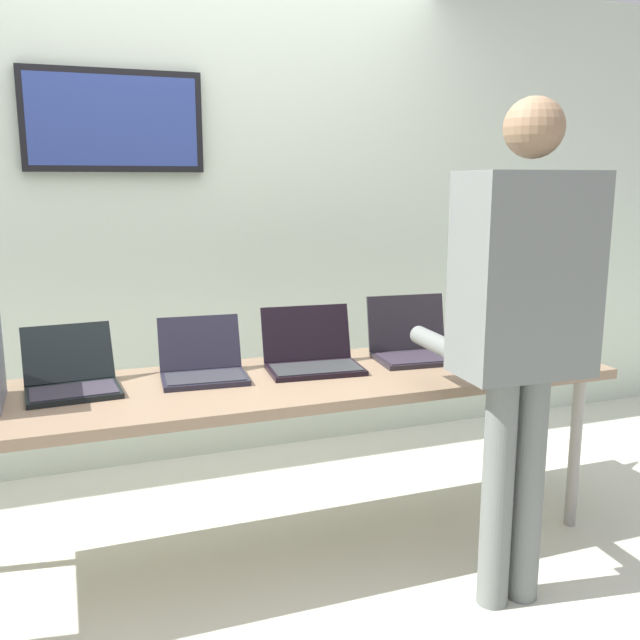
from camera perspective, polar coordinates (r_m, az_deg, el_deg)
The scene contains 10 objects.
ground at distance 3.05m, azimuth -3.50°, elevation -18.44°, with size 8.00×8.00×0.04m, color beige.
back_wall at distance 3.74m, azimuth -8.95°, elevation 8.14°, with size 8.00×0.11×2.56m.
workbench at distance 2.77m, azimuth -3.68°, elevation -5.83°, with size 2.74×0.70×0.73m.
laptop_station_0 at distance 2.75m, azimuth -19.66°, elevation -4.40°, with size 0.35×0.36×0.22m.
laptop_station_1 at distance 2.79m, azimuth -9.57°, elevation -3.62°, with size 0.35×0.33×0.23m.
laptop_station_2 at distance 2.89m, azimuth -0.68°, elevation -2.89°, with size 0.40×0.34×0.24m.
laptop_station_3 at distance 3.08m, azimuth 7.67°, elevation -1.99°, with size 0.38×0.33×0.26m.
laptop_station_4 at distance 3.35m, azimuth 14.59°, elevation -1.33°, with size 0.36×0.38×0.22m.
person at distance 2.43m, azimuth 16.18°, elevation 0.76°, with size 0.45×0.60×1.75m.
paper_sheet at distance 3.02m, azimuth 15.15°, elevation -3.74°, with size 0.22×0.30×0.00m.
Camera 1 is at (-0.75, -2.54, 1.49)m, focal length 39.13 mm.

